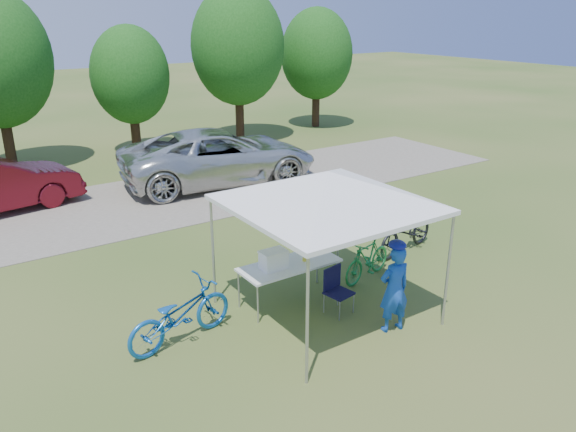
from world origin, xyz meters
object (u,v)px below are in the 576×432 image
Objects in this scene: folding_chair at (336,286)px; bike_blue at (180,314)px; minivan at (219,156)px; bike_dark at (407,231)px; cooler at (274,260)px; folding_table at (290,266)px; cyclist at (394,289)px; bike_green at (367,259)px.

bike_blue reaches higher than folding_chair.
folding_chair is 8.82m from minivan.
minivan is (2.07, 8.57, 0.38)m from folding_chair.
minivan reaches higher than folding_chair.
bike_dark is (3.06, 1.22, 0.01)m from folding_chair.
bike_blue is 1.02× the size of bike_dark.
minivan reaches higher than cooler.
bike_blue reaches higher than bike_dark.
folding_table is at bearing -94.72° from bike_dark.
minivan is at bearing -42.13° from bike_blue.
cyclist is 3.66m from bike_blue.
folding_chair is at bearing -80.20° from bike_dark.
cyclist reaches higher than bike_green.
minivan is at bearing 69.39° from cooler.
folding_table is 1.22× the size of cyclist.
minivan is (4.88, 7.93, 0.36)m from bike_blue.
cooler is at bearing -95.37° from bike_dark.
bike_blue is at bearing -176.21° from cooler.
cooler reaches higher than bike_green.
bike_dark is 0.31× the size of minivan.
folding_chair reaches higher than folding_table.
bike_dark is at bearing 11.98° from folding_chair.
folding_table is 2.32m from bike_blue.
minivan is (1.65, 9.64, 0.10)m from cyclist.
bike_blue is at bearing -176.80° from folding_table.
folding_chair is at bearing -113.33° from bike_blue.
cooler reaches higher than bike_dark.
folding_table is at bearing -97.32° from bike_blue.
folding_table is at bearing -107.16° from bike_green.
bike_blue is (-2.30, -0.13, -0.23)m from folding_table.
minivan is at bearing 175.76° from bike_dark.
cooler is at bearing -106.69° from bike_green.
folding_table is 3.96× the size of cooler.
cyclist is 0.81× the size of bike_dark.
bike_green is at bearing -176.71° from minivan.
bike_green is at bearing -100.07° from bike_blue.
minivan reaches higher than cyclist.
folding_chair is 3.29m from bike_dark.
bike_green is (1.37, 0.67, -0.05)m from folding_chair.
bike_blue is at bearing -18.60° from cyclist.
bike_green is 0.78× the size of bike_dark.
folding_chair is (0.51, -0.77, -0.25)m from folding_table.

